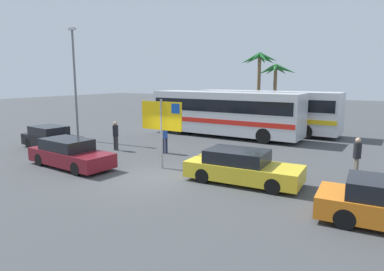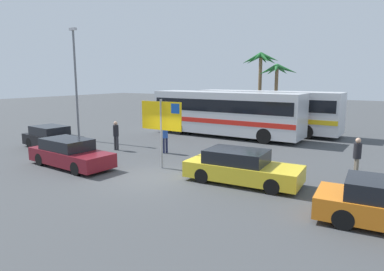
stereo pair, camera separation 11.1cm
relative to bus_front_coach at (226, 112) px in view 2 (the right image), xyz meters
name	(u,v)px [view 2 (the right image)]	position (x,y,z in m)	size (l,w,h in m)	color
ground	(151,178)	(2.11, -10.87, -1.78)	(120.00, 120.00, 0.00)	#424447
bus_front_coach	(226,112)	(0.00, 0.00, 0.00)	(10.87, 2.57, 3.17)	silver
bus_rear_coach	(266,109)	(1.79, 3.21, 0.00)	(10.87, 2.57, 3.17)	silver
ferry_sign	(162,119)	(1.56, -9.34, 0.54)	(2.20, 0.11, 3.20)	gray
car_maroon	(70,153)	(-2.29, -11.49, -1.15)	(4.66, 1.92, 1.32)	maroon
car_yellow	(241,167)	(5.56, -9.40, -1.15)	(4.67, 2.09, 1.32)	yellow
car_black	(52,138)	(-6.80, -9.32, -1.15)	(4.11, 2.00, 1.32)	black
pedestrian_by_bus	(116,133)	(-3.17, -7.61, -0.79)	(0.32, 0.32, 1.69)	#2D2D33
pedestrian_near_sign	(357,154)	(9.33, -6.10, -0.78)	(0.32, 0.32, 1.70)	#706656
pedestrian_crossing_lot	(165,135)	(-0.30, -6.71, -0.74)	(0.32, 0.32, 1.77)	#1E2347
lamp_post_right_side	(76,80)	(-7.77, -6.57, 2.22)	(0.56, 0.20, 7.35)	slate
palm_tree_seaside	(261,65)	(-1.07, 9.11, 3.58)	(3.61, 3.65, 6.51)	brown
palm_tree_inland	(277,75)	(0.35, 9.53, 2.60)	(3.53, 3.87, 5.45)	brown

